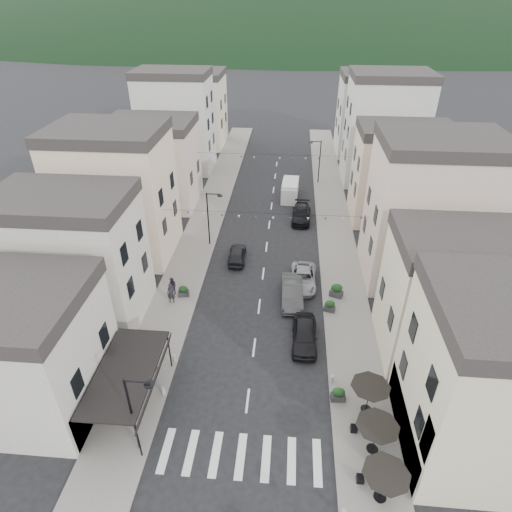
# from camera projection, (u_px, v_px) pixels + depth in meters

# --- Properties ---
(ground) EXTENTS (700.00, 700.00, 0.00)m
(ground) POSITION_uv_depth(u_px,v_px,m) (237.00, 490.00, 23.57)
(ground) COLOR black
(ground) RESTS_ON ground
(sidewalk_left) EXTENTS (4.00, 76.00, 0.12)m
(sidewalk_left) POSITION_uv_depth(u_px,v_px,m) (207.00, 218.00, 51.00)
(sidewalk_left) COLOR slate
(sidewalk_left) RESTS_ON ground
(sidewalk_right) EXTENTS (4.00, 76.00, 0.12)m
(sidewalk_right) POSITION_uv_depth(u_px,v_px,m) (334.00, 223.00, 49.93)
(sidewalk_right) COLOR slate
(sidewalk_right) RESTS_ON ground
(hill_backdrop) EXTENTS (640.00, 360.00, 70.00)m
(hill_backdrop) POSITION_uv_depth(u_px,v_px,m) (293.00, 28.00, 275.97)
(hill_backdrop) COLOR black
(hill_backdrop) RESTS_ON ground
(bistro_building) EXTENTS (10.00, 8.00, 10.00)m
(bistro_building) POSITION_uv_depth(u_px,v_px,m) (508.00, 388.00, 23.23)
(bistro_building) COLOR beige
(bistro_building) RESTS_ON ground
(boutique_awning) EXTENTS (3.77, 7.50, 3.28)m
(boutique_awning) POSITION_uv_depth(u_px,v_px,m) (130.00, 373.00, 26.62)
(boutique_awning) COLOR black
(boutique_awning) RESTS_ON ground
(buildings_row_left) EXTENTS (10.20, 54.16, 14.00)m
(buildings_row_left) POSITION_uv_depth(u_px,v_px,m) (157.00, 151.00, 53.08)
(buildings_row_left) COLOR #B4B0A5
(buildings_row_left) RESTS_ON ground
(buildings_row_right) EXTENTS (10.20, 54.16, 14.50)m
(buildings_row_right) POSITION_uv_depth(u_px,v_px,m) (397.00, 159.00, 49.94)
(buildings_row_right) COLOR beige
(buildings_row_right) RESTS_ON ground
(cafe_terrace) EXTENTS (2.50, 8.10, 2.53)m
(cafe_terrace) POSITION_uv_depth(u_px,v_px,m) (377.00, 429.00, 24.12)
(cafe_terrace) COLOR black
(cafe_terrace) RESTS_ON ground
(streetlamp_left_near) EXTENTS (1.70, 0.56, 6.00)m
(streetlamp_left_near) POSITION_uv_depth(u_px,v_px,m) (135.00, 408.00, 23.69)
(streetlamp_left_near) COLOR black
(streetlamp_left_near) RESTS_ON ground
(streetlamp_left_far) EXTENTS (1.70, 0.56, 6.00)m
(streetlamp_left_far) POSITION_uv_depth(u_px,v_px,m) (210.00, 214.00, 43.88)
(streetlamp_left_far) COLOR black
(streetlamp_left_far) RESTS_ON ground
(streetlamp_right_far) EXTENTS (1.70, 0.56, 6.00)m
(streetlamp_right_far) POSITION_uv_depth(u_px,v_px,m) (318.00, 157.00, 58.19)
(streetlamp_right_far) COLOR black
(streetlamp_right_far) RESTS_ON ground
(bollards) EXTENTS (11.66, 10.26, 0.60)m
(bollards) POSITION_uv_depth(u_px,v_px,m) (247.00, 403.00, 27.97)
(bollards) COLOR gray
(bollards) RESTS_ON ground
(bunting_near) EXTENTS (19.00, 0.28, 0.62)m
(bunting_near) POSITION_uv_depth(u_px,v_px,m) (265.00, 217.00, 39.05)
(bunting_near) COLOR black
(bunting_near) RESTS_ON ground
(bunting_far) EXTENTS (19.00, 0.28, 0.62)m
(bunting_far) POSITION_uv_depth(u_px,v_px,m) (273.00, 157.00, 52.51)
(bunting_far) COLOR black
(bunting_far) RESTS_ON ground
(parked_car_a) EXTENTS (1.96, 4.78, 1.62)m
(parked_car_a) POSITION_uv_depth(u_px,v_px,m) (305.00, 335.00, 32.84)
(parked_car_a) COLOR black
(parked_car_a) RESTS_ON ground
(parked_car_b) EXTENTS (1.98, 5.22, 1.70)m
(parked_car_b) POSITION_uv_depth(u_px,v_px,m) (292.00, 292.00, 37.36)
(parked_car_b) COLOR #333336
(parked_car_b) RESTS_ON ground
(parked_car_c) EXTENTS (2.42, 5.09, 1.40)m
(parked_car_c) POSITION_uv_depth(u_px,v_px,m) (303.00, 278.00, 39.40)
(parked_car_c) COLOR #909398
(parked_car_c) RESTS_ON ground
(parked_car_d) EXTENTS (2.35, 5.35, 1.53)m
(parked_car_d) POSITION_uv_depth(u_px,v_px,m) (301.00, 214.00, 50.27)
(parked_car_d) COLOR black
(parked_car_d) RESTS_ON ground
(parked_car_e) EXTENTS (1.80, 4.19, 1.41)m
(parked_car_e) POSITION_uv_depth(u_px,v_px,m) (237.00, 254.00, 42.89)
(parked_car_e) COLOR black
(parked_car_e) RESTS_ON ground
(delivery_van) EXTENTS (2.24, 5.15, 2.42)m
(delivery_van) POSITION_uv_depth(u_px,v_px,m) (290.00, 190.00, 55.27)
(delivery_van) COLOR silver
(delivery_van) RESTS_ON ground
(pedestrian_a) EXTENTS (0.73, 0.52, 1.89)m
(pedestrian_a) POSITION_uv_depth(u_px,v_px,m) (171.00, 293.00, 36.84)
(pedestrian_a) COLOR black
(pedestrian_a) RESTS_ON sidewalk_left
(pedestrian_b) EXTENTS (1.01, 0.95, 1.65)m
(pedestrian_b) POSITION_uv_depth(u_px,v_px,m) (172.00, 286.00, 37.95)
(pedestrian_b) COLOR #231E29
(pedestrian_b) RESTS_ON sidewalk_left
(planter_la) EXTENTS (1.08, 0.78, 1.09)m
(planter_la) POSITION_uv_depth(u_px,v_px,m) (149.00, 364.00, 30.52)
(planter_la) COLOR #2B2B2D
(planter_la) RESTS_ON sidewalk_left
(planter_lb) EXTENTS (1.01, 0.67, 1.05)m
(planter_lb) POSITION_uv_depth(u_px,v_px,m) (183.00, 291.00, 37.85)
(planter_lb) COLOR #28282A
(planter_lb) RESTS_ON sidewalk_left
(planter_ra) EXTENTS (0.99, 0.59, 1.07)m
(planter_ra) POSITION_uv_depth(u_px,v_px,m) (338.00, 394.00, 28.27)
(planter_ra) COLOR #29292B
(planter_ra) RESTS_ON sidewalk_right
(planter_rb) EXTENTS (1.05, 0.75, 1.06)m
(planter_rb) POSITION_uv_depth(u_px,v_px,m) (330.00, 306.00, 36.08)
(planter_rb) COLOR #2C2C2E
(planter_rb) RESTS_ON sidewalk_right
(planter_rc) EXTENTS (1.30, 1.02, 1.28)m
(planter_rc) POSITION_uv_depth(u_px,v_px,m) (337.00, 290.00, 37.74)
(planter_rc) COLOR #323235
(planter_rc) RESTS_ON sidewalk_right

